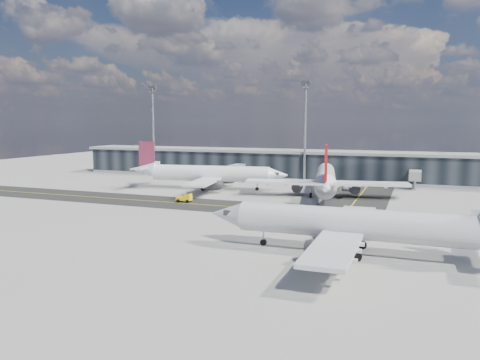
{
  "coord_description": "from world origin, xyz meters",
  "views": [
    {
      "loc": [
        30.55,
        -83.89,
        17.37
      ],
      "look_at": [
        -4.88,
        8.71,
        5.0
      ],
      "focal_mm": 35.0,
      "sensor_mm": 36.0,
      "label": 1
    }
  ],
  "objects_px": {
    "airliner_af": "(208,174)",
    "airliner_redtail": "(326,179)",
    "service_van": "(351,187)",
    "airliner_near": "(358,225)",
    "baggage_tug": "(185,198)"
  },
  "relations": [
    {
      "from": "airliner_redtail",
      "to": "airliner_near",
      "type": "bearing_deg",
      "value": -84.73
    },
    {
      "from": "airliner_redtail",
      "to": "baggage_tug",
      "type": "xyz_separation_m",
      "value": [
        -27.21,
        -16.89,
        -3.29
      ]
    },
    {
      "from": "airliner_af",
      "to": "airliner_redtail",
      "type": "distance_m",
      "value": 31.25
    },
    {
      "from": "baggage_tug",
      "to": "airliner_redtail",
      "type": "bearing_deg",
      "value": 119.69
    },
    {
      "from": "airliner_redtail",
      "to": "service_van",
      "type": "bearing_deg",
      "value": 65.45
    },
    {
      "from": "airliner_near",
      "to": "airliner_af",
      "type": "bearing_deg",
      "value": 42.1
    },
    {
      "from": "service_van",
      "to": "airliner_near",
      "type": "bearing_deg",
      "value": -77.01
    },
    {
      "from": "airliner_redtail",
      "to": "airliner_near",
      "type": "relative_size",
      "value": 1.07
    },
    {
      "from": "airliner_near",
      "to": "baggage_tug",
      "type": "xyz_separation_m",
      "value": [
        -39.79,
        27.78,
        -3.0
      ]
    },
    {
      "from": "airliner_af",
      "to": "airliner_redtail",
      "type": "height_order",
      "value": "airliner_redtail"
    },
    {
      "from": "airliner_redtail",
      "to": "service_van",
      "type": "relative_size",
      "value": 7.26
    },
    {
      "from": "airliner_redtail",
      "to": "airliner_near",
      "type": "height_order",
      "value": "airliner_redtail"
    },
    {
      "from": "airliner_af",
      "to": "airliner_near",
      "type": "distance_m",
      "value": 64.76
    },
    {
      "from": "airliner_redtail",
      "to": "baggage_tug",
      "type": "distance_m",
      "value": 32.19
    },
    {
      "from": "baggage_tug",
      "to": "service_van",
      "type": "bearing_deg",
      "value": 133.61
    }
  ]
}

